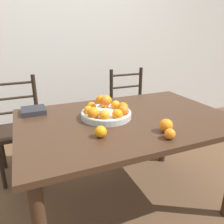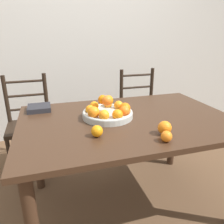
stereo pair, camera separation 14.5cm
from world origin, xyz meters
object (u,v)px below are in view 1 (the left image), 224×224
at_px(orange_loose_1, 166,125).
at_px(book_stack, 34,111).
at_px(chair_right, 131,113).
at_px(orange_loose_0, 170,134).
at_px(chair_left, 20,130).
at_px(orange_loose_2, 101,132).
at_px(fruit_bowl, 106,112).

height_order(orange_loose_1, book_stack, orange_loose_1).
bearing_deg(chair_right, orange_loose_0, -107.66).
bearing_deg(chair_left, book_stack, -75.34).
bearing_deg(book_stack, orange_loose_1, -42.79).
xyz_separation_m(orange_loose_0, book_stack, (-0.68, 0.76, -0.01)).
bearing_deg(orange_loose_0, orange_loose_1, 66.74).
relative_size(orange_loose_0, book_stack, 0.36).
distance_m(orange_loose_1, orange_loose_2, 0.40).
distance_m(orange_loose_0, orange_loose_2, 0.39).
height_order(orange_loose_2, book_stack, orange_loose_2).
height_order(fruit_bowl, chair_left, chair_left).
relative_size(chair_left, chair_right, 1.00).
bearing_deg(orange_loose_0, orange_loose_2, 153.91).
relative_size(orange_loose_1, chair_left, 0.09).
bearing_deg(orange_loose_1, fruit_bowl, 124.29).
relative_size(orange_loose_1, orange_loose_2, 1.19).
distance_m(orange_loose_0, chair_right, 1.32).
bearing_deg(chair_left, fruit_bowl, -52.95).
distance_m(fruit_bowl, chair_right, 1.03).
distance_m(orange_loose_2, chair_left, 1.18).
bearing_deg(fruit_bowl, chair_right, 51.52).
xyz_separation_m(chair_left, chair_right, (1.21, 0.00, 0.00)).
bearing_deg(chair_left, chair_right, -1.59).
bearing_deg(orange_loose_2, fruit_bowl, 62.45).
height_order(chair_left, book_stack, chair_left).
xyz_separation_m(fruit_bowl, book_stack, (-0.47, 0.30, -0.03)).
xyz_separation_m(orange_loose_0, orange_loose_1, (0.04, 0.09, 0.01)).
distance_m(orange_loose_0, orange_loose_1, 0.10).
xyz_separation_m(orange_loose_2, chair_left, (-0.46, 1.04, -0.34)).
relative_size(orange_loose_1, book_stack, 0.48).
height_order(fruit_bowl, orange_loose_0, fruit_bowl).
xyz_separation_m(fruit_bowl, orange_loose_1, (0.25, -0.36, -0.00)).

